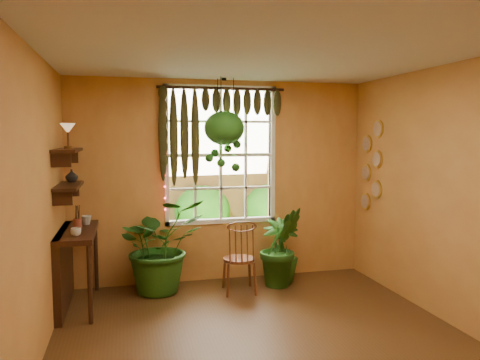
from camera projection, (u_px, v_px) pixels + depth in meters
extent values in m
plane|color=#513317|center=(271.00, 351.00, 4.26)|extent=(4.50, 4.50, 0.00)
plane|color=silver|center=(273.00, 49.00, 4.01)|extent=(4.50, 4.50, 0.00)
plane|color=gold|center=(221.00, 181.00, 6.31)|extent=(4.00, 0.00, 4.00)
plane|color=gold|center=(29.00, 214.00, 3.66)|extent=(0.00, 4.50, 4.50)
plane|color=gold|center=(465.00, 198.00, 4.61)|extent=(0.00, 4.50, 4.50)
cube|color=white|center=(221.00, 155.00, 6.31)|extent=(1.52, 0.10, 1.86)
cube|color=white|center=(220.00, 155.00, 6.34)|extent=(1.38, 0.01, 1.78)
cylinder|color=#38190F|center=(222.00, 88.00, 6.12)|extent=(1.70, 0.04, 0.04)
cube|color=#38190F|center=(77.00, 232.00, 5.30)|extent=(0.40, 1.20, 0.06)
cube|color=#38190F|center=(64.00, 269.00, 5.30)|extent=(0.08, 1.18, 0.90)
cylinder|color=#38190F|center=(90.00, 284.00, 4.85)|extent=(0.05, 0.05, 0.86)
cylinder|color=#38190F|center=(96.00, 257.00, 5.91)|extent=(0.05, 0.05, 0.86)
cube|color=#38190F|center=(69.00, 186.00, 5.23)|extent=(0.25, 0.90, 0.04)
cube|color=#38190F|center=(68.00, 150.00, 5.19)|extent=(0.25, 0.90, 0.04)
cube|color=#1E5016|center=(180.00, 218.00, 11.27)|extent=(14.00, 10.00, 0.04)
cube|color=olive|center=(190.00, 188.00, 9.45)|extent=(12.00, 0.10, 1.80)
plane|color=#8ABEE7|center=(172.00, 151.00, 12.87)|extent=(12.00, 0.00, 12.00)
cylinder|color=brown|center=(239.00, 259.00, 5.86)|extent=(0.42, 0.42, 0.04)
torus|color=brown|center=(242.00, 226.00, 5.65)|extent=(0.38, 0.06, 0.38)
imported|color=#1E4713|center=(160.00, 245.00, 5.85)|extent=(1.29, 1.19, 1.19)
imported|color=#1E4713|center=(281.00, 247.00, 6.09)|extent=(0.63, 0.54, 1.04)
imported|color=#1E4713|center=(280.00, 251.00, 6.22)|extent=(0.58, 0.58, 0.86)
ellipsoid|color=black|center=(224.00, 134.00, 6.03)|extent=(0.31, 0.31, 0.18)
ellipsoid|color=#1E4713|center=(224.00, 128.00, 6.03)|extent=(0.52, 0.52, 0.44)
imported|color=silver|center=(76.00, 232.00, 4.95)|extent=(0.13, 0.13, 0.09)
imported|color=beige|center=(86.00, 220.00, 5.59)|extent=(0.13, 0.13, 0.11)
cylinder|color=brown|center=(78.00, 224.00, 5.35)|extent=(0.09, 0.09, 0.11)
imported|color=#B2AD99|center=(72.00, 176.00, 5.50)|extent=(0.16, 0.16, 0.15)
cylinder|color=#523417|center=(68.00, 147.00, 5.15)|extent=(0.09, 0.09, 0.03)
cylinder|color=#523417|center=(68.00, 139.00, 5.14)|extent=(0.02, 0.02, 0.17)
cone|color=slate|center=(68.00, 128.00, 5.13)|extent=(0.17, 0.17, 0.11)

